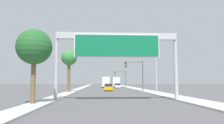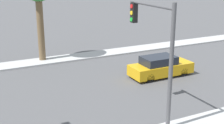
{
  "view_description": "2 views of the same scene",
  "coord_description": "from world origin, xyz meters",
  "px_view_note": "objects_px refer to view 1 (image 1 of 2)",
  "views": [
    {
      "loc": [
        -1.82,
        -5.33,
        2.08
      ],
      "look_at": [
        0.0,
        27.6,
        4.98
      ],
      "focal_mm": 35.0,
      "sensor_mm": 36.0,
      "label": 1
    },
    {
      "loc": [
        17.72,
        29.48,
        7.66
      ],
      "look_at": [
        1.47,
        37.61,
        2.12
      ],
      "focal_mm": 50.0,
      "sensor_mm": 36.0,
      "label": 2
    }
  ],
  "objects_px": {
    "car_near_center": "(117,86)",
    "palm_tree_foreground": "(34,48)",
    "car_near_right": "(108,87)",
    "traffic_light_near_intersection": "(137,71)",
    "truck_box_primary": "(116,82)",
    "traffic_light_mid_block": "(121,76)",
    "street_lamp_right": "(154,60)",
    "palm_tree_background": "(69,59)",
    "sign_gantry": "(117,45)",
    "truck_box_secondary": "(106,82)"
  },
  "relations": [
    {
      "from": "truck_box_primary",
      "to": "street_lamp_right",
      "type": "relative_size",
      "value": 0.9
    },
    {
      "from": "traffic_light_near_intersection",
      "to": "traffic_light_mid_block",
      "type": "xyz_separation_m",
      "value": [
        -0.13,
        30.0,
        -0.4
      ]
    },
    {
      "from": "car_near_center",
      "to": "truck_box_primary",
      "type": "distance_m",
      "value": 7.85
    },
    {
      "from": "car_near_right",
      "to": "palm_tree_background",
      "type": "relative_size",
      "value": 0.59
    },
    {
      "from": "street_lamp_right",
      "to": "car_near_right",
      "type": "bearing_deg",
      "value": 114.19
    },
    {
      "from": "palm_tree_background",
      "to": "street_lamp_right",
      "type": "bearing_deg",
      "value": -28.68
    },
    {
      "from": "car_near_right",
      "to": "palm_tree_background",
      "type": "distance_m",
      "value": 11.53
    },
    {
      "from": "truck_box_primary",
      "to": "palm_tree_foreground",
      "type": "xyz_separation_m",
      "value": [
        -11.16,
        -54.97,
        3.35
      ]
    },
    {
      "from": "palm_tree_background",
      "to": "street_lamp_right",
      "type": "height_order",
      "value": "street_lamp_right"
    },
    {
      "from": "traffic_light_mid_block",
      "to": "street_lamp_right",
      "type": "bearing_deg",
      "value": -88.51
    },
    {
      "from": "truck_box_secondary",
      "to": "traffic_light_mid_block",
      "type": "relative_size",
      "value": 1.47
    },
    {
      "from": "car_near_right",
      "to": "truck_box_primary",
      "type": "height_order",
      "value": "truck_box_primary"
    },
    {
      "from": "palm_tree_background",
      "to": "traffic_light_near_intersection",
      "type": "bearing_deg",
      "value": 10.5
    },
    {
      "from": "car_near_center",
      "to": "palm_tree_foreground",
      "type": "distance_m",
      "value": 48.68
    },
    {
      "from": "truck_box_secondary",
      "to": "traffic_light_near_intersection",
      "type": "bearing_deg",
      "value": -78.59
    },
    {
      "from": "traffic_light_near_intersection",
      "to": "street_lamp_right",
      "type": "xyz_separation_m",
      "value": [
        0.91,
        -10.13,
        1.21
      ]
    },
    {
      "from": "truck_box_primary",
      "to": "truck_box_secondary",
      "type": "height_order",
      "value": "truck_box_secondary"
    },
    {
      "from": "palm_tree_background",
      "to": "sign_gantry",
      "type": "bearing_deg",
      "value": -66.78
    },
    {
      "from": "truck_box_primary",
      "to": "traffic_light_mid_block",
      "type": "bearing_deg",
      "value": -30.42
    },
    {
      "from": "car_near_center",
      "to": "street_lamp_right",
      "type": "height_order",
      "value": "street_lamp_right"
    },
    {
      "from": "truck_box_primary",
      "to": "traffic_light_mid_block",
      "type": "relative_size",
      "value": 1.46
    },
    {
      "from": "car_near_right",
      "to": "traffic_light_mid_block",
      "type": "height_order",
      "value": "traffic_light_mid_block"
    },
    {
      "from": "car_near_right",
      "to": "traffic_light_mid_block",
      "type": "relative_size",
      "value": 0.85
    },
    {
      "from": "sign_gantry",
      "to": "palm_tree_background",
      "type": "xyz_separation_m",
      "value": [
        -7.59,
        17.69,
        0.28
      ]
    },
    {
      "from": "palm_tree_foreground",
      "to": "palm_tree_background",
      "type": "xyz_separation_m",
      "value": [
        0.07,
        21.39,
        1.16
      ]
    },
    {
      "from": "car_near_center",
      "to": "street_lamp_right",
      "type": "bearing_deg",
      "value": -84.92
    },
    {
      "from": "car_near_right",
      "to": "traffic_light_near_intersection",
      "type": "height_order",
      "value": "traffic_light_near_intersection"
    },
    {
      "from": "truck_box_primary",
      "to": "traffic_light_mid_block",
      "type": "xyz_separation_m",
      "value": [
        1.93,
        -1.14,
        2.03
      ]
    },
    {
      "from": "car_near_center",
      "to": "street_lamp_right",
      "type": "distance_m",
      "value": 33.94
    },
    {
      "from": "car_near_right",
      "to": "street_lamp_right",
      "type": "bearing_deg",
      "value": -65.81
    },
    {
      "from": "car_near_right",
      "to": "palm_tree_foreground",
      "type": "distance_m",
      "value": 29.46
    },
    {
      "from": "car_near_right",
      "to": "street_lamp_right",
      "type": "height_order",
      "value": "street_lamp_right"
    },
    {
      "from": "truck_box_secondary",
      "to": "street_lamp_right",
      "type": "height_order",
      "value": "street_lamp_right"
    },
    {
      "from": "car_near_right",
      "to": "street_lamp_right",
      "type": "distance_m",
      "value": 16.47
    },
    {
      "from": "truck_box_secondary",
      "to": "palm_tree_foreground",
      "type": "bearing_deg",
      "value": -98.47
    },
    {
      "from": "palm_tree_background",
      "to": "street_lamp_right",
      "type": "distance_m",
      "value": 16.06
    },
    {
      "from": "truck_box_primary",
      "to": "car_near_center",
      "type": "bearing_deg",
      "value": -90.0
    },
    {
      "from": "traffic_light_mid_block",
      "to": "truck_box_secondary",
      "type": "bearing_deg",
      "value": -155.98
    },
    {
      "from": "traffic_light_near_intersection",
      "to": "palm_tree_foreground",
      "type": "distance_m",
      "value": 27.27
    },
    {
      "from": "car_near_right",
      "to": "traffic_light_near_intersection",
      "type": "distance_m",
      "value": 7.81
    },
    {
      "from": "car_near_center",
      "to": "palm_tree_foreground",
      "type": "xyz_separation_m",
      "value": [
        -11.16,
        -47.18,
        4.38
      ]
    },
    {
      "from": "truck_box_primary",
      "to": "traffic_light_mid_block",
      "type": "height_order",
      "value": "traffic_light_mid_block"
    },
    {
      "from": "traffic_light_mid_block",
      "to": "palm_tree_foreground",
      "type": "relative_size",
      "value": 0.83
    },
    {
      "from": "sign_gantry",
      "to": "traffic_light_near_intersection",
      "type": "height_order",
      "value": "sign_gantry"
    },
    {
      "from": "sign_gantry",
      "to": "palm_tree_foreground",
      "type": "distance_m",
      "value": 8.55
    },
    {
      "from": "traffic_light_near_intersection",
      "to": "truck_box_secondary",
      "type": "bearing_deg",
      "value": 101.41
    },
    {
      "from": "truck_box_secondary",
      "to": "palm_tree_background",
      "type": "distance_m",
      "value": 31.29
    },
    {
      "from": "truck_box_primary",
      "to": "street_lamp_right",
      "type": "height_order",
      "value": "street_lamp_right"
    },
    {
      "from": "car_near_center",
      "to": "traffic_light_near_intersection",
      "type": "height_order",
      "value": "traffic_light_near_intersection"
    },
    {
      "from": "palm_tree_foreground",
      "to": "truck_box_secondary",
      "type": "bearing_deg",
      "value": 81.53
    }
  ]
}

